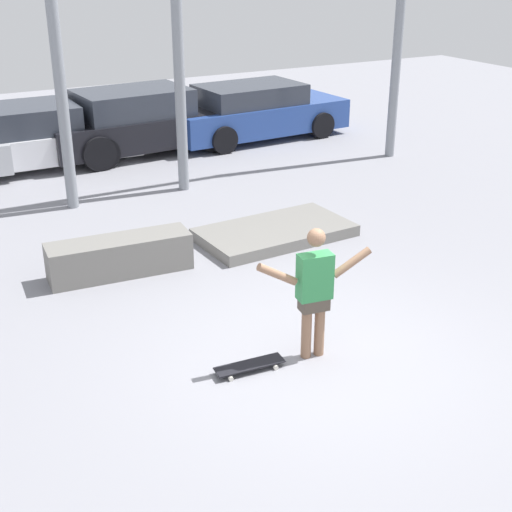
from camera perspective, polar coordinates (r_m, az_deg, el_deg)
name	(u,v)px	position (r m, az deg, el deg)	size (l,w,h in m)	color
ground_plane	(321,359)	(8.18, 5.22, -8.19)	(36.00, 36.00, 0.00)	gray
skateboarder	(314,287)	(7.83, 4.70, -2.52)	(1.35, 0.28, 1.55)	#8C664C
skateboard	(250,365)	(7.92, -0.52, -8.74)	(0.80, 0.29, 0.08)	black
grind_box	(120,256)	(10.25, -10.84, -0.02)	(2.01, 0.56, 0.53)	slate
manual_pad	(275,232)	(11.39, 1.53, 1.91)	(2.41, 1.31, 0.18)	slate
parked_car_white	(22,138)	(15.73, -18.24, 8.94)	(4.55, 1.94, 1.30)	white
parked_car_black	(139,122)	(16.33, -9.33, 10.53)	(4.45, 2.13, 1.42)	black
parked_car_blue	(255,112)	(17.40, -0.11, 11.44)	(4.46, 2.04, 1.30)	#284793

